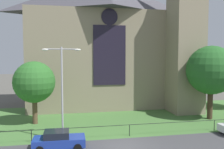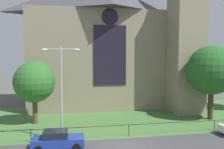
# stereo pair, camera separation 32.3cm
# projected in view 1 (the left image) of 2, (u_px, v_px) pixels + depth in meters

# --- Properties ---
(ground) EXTENTS (160.00, 160.00, 0.00)m
(ground) POSITION_uv_depth(u_px,v_px,m) (106.00, 117.00, 30.63)
(ground) COLOR #56544C
(grass_verge) EXTENTS (120.00, 20.00, 0.01)m
(grass_verge) POSITION_uv_depth(u_px,v_px,m) (109.00, 122.00, 28.67)
(grass_verge) COLOR #477538
(grass_verge) RESTS_ON ground
(church_building) EXTENTS (23.20, 16.20, 26.00)m
(church_building) POSITION_uv_depth(u_px,v_px,m) (108.00, 39.00, 38.38)
(church_building) COLOR gray
(church_building) RESTS_ON ground
(iron_railing) EXTENTS (35.80, 0.07, 1.13)m
(iron_railing) POSITION_uv_depth(u_px,v_px,m) (130.00, 126.00, 23.41)
(iron_railing) COLOR black
(iron_railing) RESTS_ON ground
(tree_right_near) EXTENTS (5.83, 5.83, 8.85)m
(tree_right_near) POSITION_uv_depth(u_px,v_px,m) (211.00, 70.00, 29.47)
(tree_right_near) COLOR #423021
(tree_right_near) RESTS_ON ground
(tree_left_near) EXTENTS (4.63, 4.63, 7.04)m
(tree_left_near) POSITION_uv_depth(u_px,v_px,m) (34.00, 82.00, 27.47)
(tree_left_near) COLOR brown
(tree_left_near) RESTS_ON ground
(streetlamp_near) EXTENTS (3.37, 0.26, 8.42)m
(streetlamp_near) POSITION_uv_depth(u_px,v_px,m) (62.00, 82.00, 21.79)
(streetlamp_near) COLOR #B2B2B7
(streetlamp_near) RESTS_ON ground
(parked_car_blue) EXTENTS (4.24, 2.11, 1.51)m
(parked_car_blue) POSITION_uv_depth(u_px,v_px,m) (59.00, 140.00, 20.23)
(parked_car_blue) COLOR #1E3899
(parked_car_blue) RESTS_ON ground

